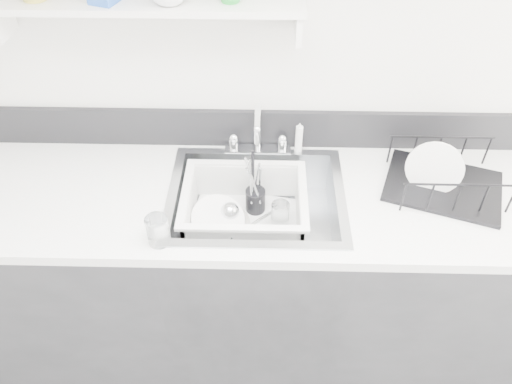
{
  "coord_description": "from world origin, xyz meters",
  "views": [
    {
      "loc": [
        0.03,
        -0.12,
        2.15
      ],
      "look_at": [
        0.0,
        1.14,
        0.98
      ],
      "focal_mm": 35.0,
      "sensor_mm": 36.0,
      "label": 1
    }
  ],
  "objects_px": {
    "sink": "(256,212)",
    "wash_tub": "(245,209)",
    "dish_rack": "(447,173)",
    "counter_run": "(256,274)"
  },
  "relations": [
    {
      "from": "sink",
      "to": "wash_tub",
      "type": "height_order",
      "value": "same"
    },
    {
      "from": "wash_tub",
      "to": "dish_rack",
      "type": "xyz_separation_m",
      "value": [
        0.73,
        0.05,
        0.15
      ]
    },
    {
      "from": "sink",
      "to": "dish_rack",
      "type": "relative_size",
      "value": 1.58
    },
    {
      "from": "counter_run",
      "to": "wash_tub",
      "type": "bearing_deg",
      "value": 175.65
    },
    {
      "from": "sink",
      "to": "wash_tub",
      "type": "bearing_deg",
      "value": 175.65
    },
    {
      "from": "counter_run",
      "to": "wash_tub",
      "type": "relative_size",
      "value": 6.98
    },
    {
      "from": "sink",
      "to": "dish_rack",
      "type": "distance_m",
      "value": 0.7
    },
    {
      "from": "wash_tub",
      "to": "dish_rack",
      "type": "bearing_deg",
      "value": 4.08
    },
    {
      "from": "sink",
      "to": "dish_rack",
      "type": "bearing_deg",
      "value": 4.62
    },
    {
      "from": "sink",
      "to": "counter_run",
      "type": "bearing_deg",
      "value": 0.0
    }
  ]
}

